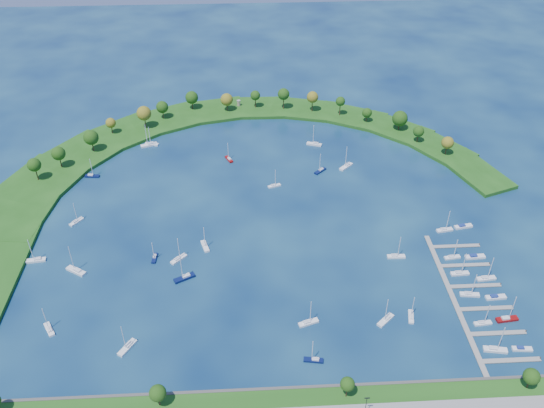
{
  "coord_description": "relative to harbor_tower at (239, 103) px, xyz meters",
  "views": [
    {
      "loc": [
        -7.5,
        -225.85,
        174.36
      ],
      "look_at": [
        5.0,
        5.0,
        4.0
      ],
      "focal_mm": 37.5,
      "sensor_mm": 36.0,
      "label": 1
    }
  ],
  "objects": [
    {
      "name": "moored_boat_6",
      "position": [
        -39.6,
        -148.8,
        -3.17
      ],
      "size": [
        2.39,
        6.92,
        10.0
      ],
      "rotation": [
        0.0,
        0.0,
        4.64
      ],
      "color": "#0B1545",
      "rests_on": "ground"
    },
    {
      "name": "docked_boat_9",
      "position": [
        107.05,
        -156.07,
        -3.33
      ],
      "size": [
        9.34,
        3.12,
        1.88
      ],
      "rotation": [
        0.0,
        0.0,
        0.06
      ],
      "color": "white",
      "rests_on": "ground"
    },
    {
      "name": "harbor_tower",
      "position": [
        0.0,
        0.0,
        0.0
      ],
      "size": [
        2.6,
        2.6,
        3.94
      ],
      "color": "gray",
      "rests_on": "breakwater"
    },
    {
      "name": "docked_boat_11",
      "position": [
        108.95,
        -133.87,
        -3.35
      ],
      "size": [
        9.24,
        4.0,
        1.82
      ],
      "rotation": [
        0.0,
        0.0,
        0.17
      ],
      "color": "white",
      "rests_on": "ground"
    },
    {
      "name": "moored_boat_2",
      "position": [
        -81.81,
        -78.66,
        -3.13
      ],
      "size": [
        8.15,
        3.03,
        11.71
      ],
      "rotation": [
        0.0,
        0.0,
        6.18
      ],
      "color": "#0B1545",
      "rests_on": "ground"
    },
    {
      "name": "moored_boat_5",
      "position": [
        -73.47,
        -155.78,
        -3.04
      ],
      "size": [
        9.78,
        7.53,
        14.43
      ],
      "rotation": [
        0.0,
        0.0,
        2.58
      ],
      "color": "white",
      "rests_on": "ground"
    },
    {
      "name": "moored_boat_10",
      "position": [
        -52.8,
        -45.36,
        -3.11
      ],
      "size": [
        8.55,
        4.41,
        12.11
      ],
      "rotation": [
        0.0,
        0.0,
        2.87
      ],
      "color": "white",
      "rests_on": "ground"
    },
    {
      "name": "docked_boat_6",
      "position": [
        96.6,
        -166.48,
        -3.12
      ],
      "size": [
        8.27,
        2.7,
        11.99
      ],
      "rotation": [
        0.0,
        0.0,
        0.05
      ],
      "color": "white",
      "rests_on": "ground"
    },
    {
      "name": "moored_boat_14",
      "position": [
        -81.31,
        -119.72,
        -3.13
      ],
      "size": [
        6.54,
        7.44,
        11.43
      ],
      "rotation": [
        0.0,
        0.0,
        0.9
      ],
      "color": "white",
      "rests_on": "ground"
    },
    {
      "name": "moored_boat_16",
      "position": [
        71.0,
        -153.83,
        -3.11
      ],
      "size": [
        8.3,
        2.49,
        12.13
      ],
      "rotation": [
        0.0,
        0.0,
        -0.02
      ],
      "color": "white",
      "rests_on": "ground"
    },
    {
      "name": "moored_boat_3",
      "position": [
        -24.97,
        -162.76,
        -3.06
      ],
      "size": [
        9.64,
        6.7,
        13.93
      ],
      "rotation": [
        0.0,
        0.0,
        3.62
      ],
      "color": "#0B1545",
      "rests_on": "ground"
    },
    {
      "name": "moored_boat_13",
      "position": [
        60.32,
        -76.7,
        -3.05
      ],
      "size": [
        8.73,
        8.52,
        14.01
      ],
      "rotation": [
        0.0,
        0.0,
        3.9
      ],
      "color": "white",
      "rests_on": "ground"
    },
    {
      "name": "moored_boat_11",
      "position": [
        68.67,
        -190.44,
        -3.15
      ],
      "size": [
        3.57,
        7.59,
        10.76
      ],
      "rotation": [
        0.0,
        0.0,
        1.35
      ],
      "color": "white",
      "rests_on": "ground"
    },
    {
      "name": "moored_boat_20",
      "position": [
        -76.64,
        -189.38,
        -3.13
      ],
      "size": [
        6.07,
        7.96,
        11.72
      ],
      "rotation": [
        0.0,
        0.0,
        2.12
      ],
      "color": "white",
      "rests_on": "ground"
    },
    {
      "name": "moored_boat_18",
      "position": [
        18.44,
        -93.59,
        -3.16
      ],
      "size": [
        7.3,
        4.22,
        10.35
      ],
      "rotation": [
        0.0,
        0.0,
        6.63
      ],
      "color": "white",
      "rests_on": "ground"
    },
    {
      "name": "moored_boat_8",
      "position": [
        -54.25,
        -46.43,
        -3.04
      ],
      "size": [
        10.16,
        6.05,
        14.43
      ],
      "rotation": [
        0.0,
        0.0,
        3.5
      ],
      "color": "white",
      "rests_on": "ground"
    },
    {
      "name": "breakwater_trees",
      "position": [
        -2.94,
        -32.35,
        6.61
      ],
      "size": [
        236.23,
        88.04,
        14.5
      ],
      "color": "#382314",
      "rests_on": "breakwater"
    },
    {
      "name": "breakwater",
      "position": [
        -35.25,
        -71.15,
        -3.03
      ],
      "size": [
        286.74,
        247.64,
        2.0
      ],
      "color": "#1E5115",
      "rests_on": "ground"
    },
    {
      "name": "docked_boat_3",
      "position": [
        107.09,
        -193.93,
        -3.08
      ],
      "size": [
        9.2,
        3.45,
        13.21
      ],
      "rotation": [
        0.0,
        0.0,
        0.11
      ],
      "color": "maroon",
      "rests_on": "ground"
    },
    {
      "name": "docked_boat_2",
      "position": [
        96.62,
        -195.41,
        -3.15
      ],
      "size": [
        7.4,
        2.67,
        10.65
      ],
      "rotation": [
        0.0,
        0.0,
        0.09
      ],
      "color": "white",
      "rests_on": "ground"
    },
    {
      "name": "moored_boat_12",
      "position": [
        57.99,
        -191.71,
        -3.09
      ],
      "size": [
        8.11,
        7.67,
        12.83
      ],
      "rotation": [
        0.0,
        0.0,
        3.88
      ],
      "color": "white",
      "rests_on": "ground"
    },
    {
      "name": "docked_boat_7",
      "position": [
        107.09,
        -170.27,
        -3.1
      ],
      "size": [
        8.68,
        3.21,
        12.47
      ],
      "rotation": [
        0.0,
        0.0,
        0.1
      ],
      "color": "white",
      "rests_on": "ground"
    },
    {
      "name": "dock_system",
      "position": [
        96.38,
        -180.86,
        -3.67
      ],
      "size": [
        24.28,
        82.0,
        1.6
      ],
      "color": "gray",
      "rests_on": "ground"
    },
    {
      "name": "moored_boat_7",
      "position": [
        -6.19,
        -65.1,
        -3.14
      ],
      "size": [
        5.14,
        7.67,
        11.03
      ],
      "rotation": [
        0.0,
        0.0,
        2.02
      ],
      "color": "maroon",
      "rests_on": "ground"
    },
    {
      "name": "moored_boat_19",
      "position": [
        -28.54,
        -150.26,
        -3.11
      ],
      "size": [
        7.59,
        7.6,
        12.34
      ],
      "rotation": [
        0.0,
        0.0,
        0.79
      ],
      "color": "white",
      "rests_on": "ground"
    },
    {
      "name": "moored_boat_0",
      "position": [
        -93.34,
        -147.56,
        -3.09
      ],
      "size": [
        8.98,
        3.48,
        12.86
      ],
      "rotation": [
        0.0,
        0.0,
        3.26
      ],
      "color": "white",
      "rests_on": "ground"
    },
    {
      "name": "moored_boat_17",
      "position": [
        26.58,
        -191.41,
        -3.11
      ],
      "size": [
        8.65,
        4.92,
        12.27
      ],
      "rotation": [
        0.0,
        0.0,
        0.33
      ],
      "color": "white",
      "rests_on": "ground"
    },
    {
      "name": "moored_boat_4",
      "position": [
        45.1,
        -80.29,
        -3.12
      ],
      "size": [
        7.42,
        7.22,
        11.89
      ],
      "rotation": [
        0.0,
        0.0,
        3.9
      ],
      "color": "#0B1545",
      "rests_on": "ground"
    },
    {
      "name": "docked_boat_4",
      "position": [
        96.6,
        -179.44,
        -3.12
      ],
      "size": [
        8.39,
        3.24,
        12.02
      ],
      "rotation": [
        0.0,
        0.0,
        -0.12
      ],
      "color": "white",
      "rests_on": "ground"
    },
    {
      "name": "docked_boat_8",
      "position": [
        96.61,
        -155.75,
        -3.15
      ],
      "size": [
        7.63,
        3.06,
        10.91
      ],
      "rotation": [
        0.0,
        0.0,
        0.14
      ],
      "color": "white",
      "rests_on": "ground"
    },
    {
      "name": "docked_boat_10",
      "position": [
        99.0,
        -136.0,
        -3.12
      ],
      "size": [
        8.4,
        3.61,
        11.95
      ],
      "rotation": [
        0.0,
        0.0,
        0.17
      ],
      "color": "white",
      "rests_on": "ground"
    },
    {
      "name": "docked_boat_5",
      "position": [
        107.05,
        -181.64,
        -3.37
      ],
      "size": [
        8.9,
        3.01,
        1.79
      ],
      "rotation": [
        0.0,
        0.0,
        0.06
      ],
      "color": "white",
      "rests_on": "ground"
    },
    {
      "name": "docked_boat_0",
      "position": [
        96.59,
        -208.85,
        -3.08
      ],
      "size": [
        9.24,
        3.96,
        13.16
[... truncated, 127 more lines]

